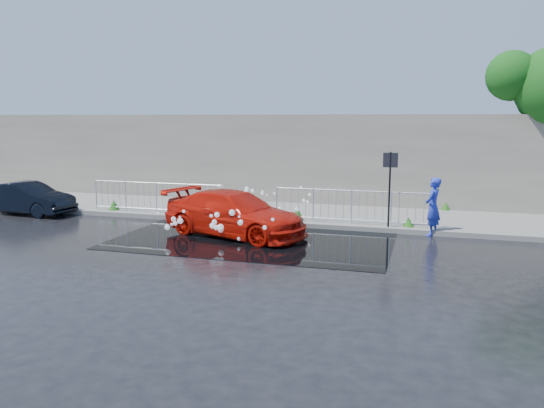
{
  "coord_description": "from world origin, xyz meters",
  "views": [
    {
      "loc": [
        5.35,
        -13.48,
        3.55
      ],
      "look_at": [
        0.92,
        1.4,
        1.0
      ],
      "focal_mm": 35.0,
      "sensor_mm": 36.0,
      "label": 1
    }
  ],
  "objects_px": {
    "dark_car": "(28,198)",
    "person": "(433,207)",
    "red_car": "(235,214)",
    "sign_post": "(390,177)"
  },
  "relations": [
    {
      "from": "sign_post",
      "to": "red_car",
      "type": "relative_size",
      "value": 0.54
    },
    {
      "from": "sign_post",
      "to": "red_car",
      "type": "height_order",
      "value": "sign_post"
    },
    {
      "from": "red_car",
      "to": "dark_car",
      "type": "bearing_deg",
      "value": 99.3
    },
    {
      "from": "sign_post",
      "to": "dark_car",
      "type": "bearing_deg",
      "value": -177.14
    },
    {
      "from": "sign_post",
      "to": "dark_car",
      "type": "xyz_separation_m",
      "value": [
        -13.01,
        -0.65,
        -1.13
      ]
    },
    {
      "from": "dark_car",
      "to": "person",
      "type": "distance_m",
      "value": 14.33
    },
    {
      "from": "dark_car",
      "to": "person",
      "type": "height_order",
      "value": "person"
    },
    {
      "from": "sign_post",
      "to": "person",
      "type": "relative_size",
      "value": 1.41
    },
    {
      "from": "red_car",
      "to": "person",
      "type": "bearing_deg",
      "value": -56.17
    },
    {
      "from": "red_car",
      "to": "person",
      "type": "relative_size",
      "value": 2.62
    }
  ]
}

